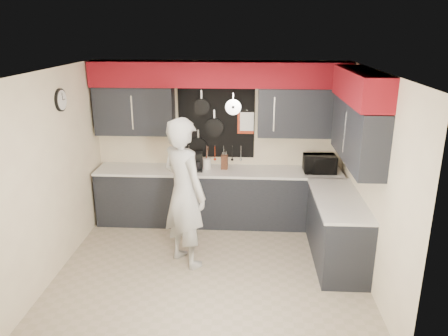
# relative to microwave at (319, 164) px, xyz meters

# --- Properties ---
(ground) EXTENTS (4.00, 4.00, 0.00)m
(ground) POSITION_rel_microwave_xyz_m (-1.58, -1.42, -1.06)
(ground) COLOR tan
(ground) RESTS_ON ground
(back_wall_assembly) EXTENTS (4.00, 0.36, 2.60)m
(back_wall_assembly) POSITION_rel_microwave_xyz_m (-1.57, 0.18, 0.95)
(back_wall_assembly) COLOR #F8EAC0
(back_wall_assembly) RESTS_ON ground
(right_wall_assembly) EXTENTS (0.36, 3.50, 2.60)m
(right_wall_assembly) POSITION_rel_microwave_xyz_m (0.27, -1.16, 0.89)
(right_wall_assembly) COLOR #F8EAC0
(right_wall_assembly) RESTS_ON ground
(left_wall_assembly) EXTENTS (0.05, 3.50, 2.60)m
(left_wall_assembly) POSITION_rel_microwave_xyz_m (-3.58, -1.40, 0.28)
(left_wall_assembly) COLOR #F8EAC0
(left_wall_assembly) RESTS_ON ground
(base_cabinets) EXTENTS (3.95, 2.20, 0.92)m
(base_cabinets) POSITION_rel_microwave_xyz_m (-1.09, -0.29, -0.60)
(base_cabinets) COLOR black
(base_cabinets) RESTS_ON ground
(microwave) EXTENTS (0.50, 0.35, 0.27)m
(microwave) POSITION_rel_microwave_xyz_m (0.00, 0.00, 0.00)
(microwave) COLOR black
(microwave) RESTS_ON base_cabinets
(knife_block) EXTENTS (0.11, 0.11, 0.23)m
(knife_block) POSITION_rel_microwave_xyz_m (-1.49, 0.07, -0.02)
(knife_block) COLOR #3D1B13
(knife_block) RESTS_ON base_cabinets
(utensil_crock) EXTENTS (0.13, 0.13, 0.17)m
(utensil_crock) POSITION_rel_microwave_xyz_m (-1.77, 0.06, -0.05)
(utensil_crock) COLOR white
(utensil_crock) RESTS_ON base_cabinets
(coffee_maker) EXTENTS (0.18, 0.22, 0.30)m
(coffee_maker) POSITION_rel_microwave_xyz_m (-1.91, -0.02, 0.02)
(coffee_maker) COLOR black
(coffee_maker) RESTS_ON base_cabinets
(person) EXTENTS (0.87, 0.86, 2.02)m
(person) POSITION_rel_microwave_xyz_m (-1.94, -1.26, -0.04)
(person) COLOR #ACADAA
(person) RESTS_ON ground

